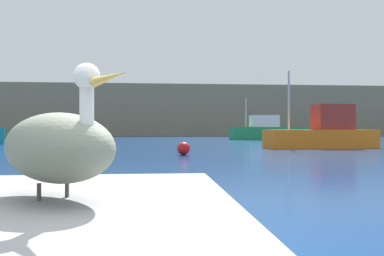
# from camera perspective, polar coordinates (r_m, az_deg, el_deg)

# --- Properties ---
(hillside_backdrop) EXTENTS (140.00, 11.94, 7.96)m
(hillside_backdrop) POSITION_cam_1_polar(r_m,az_deg,el_deg) (66.53, -5.42, 2.39)
(hillside_backdrop) COLOR #7F755B
(hillside_backdrop) RESTS_ON ground
(pier_dock) EXTENTS (2.50, 3.13, 0.68)m
(pier_dock) POSITION_cam_1_polar(r_m,az_deg,el_deg) (3.09, -18.72, -15.96)
(pier_dock) COLOR gray
(pier_dock) RESTS_ON ground
(pelican) EXTENTS (1.21, 1.33, 0.92)m
(pelican) POSITION_cam_1_polar(r_m,az_deg,el_deg) (2.97, -18.63, -2.50)
(pelican) COLOR gray
(pelican) RESTS_ON pier_dock
(fishing_boat_green) EXTENTS (8.01, 3.07, 4.31)m
(fishing_boat_green) POSITION_cam_1_polar(r_m,az_deg,el_deg) (42.24, 10.74, -0.39)
(fishing_boat_green) COLOR #1E8C4C
(fishing_boat_green) RESTS_ON ground
(fishing_boat_orange) EXTENTS (6.76, 2.33, 4.60)m
(fishing_boat_orange) POSITION_cam_1_polar(r_m,az_deg,el_deg) (25.31, 18.25, -0.70)
(fishing_boat_orange) COLOR orange
(fishing_boat_orange) RESTS_ON ground
(mooring_buoy) EXTENTS (0.57, 0.57, 0.57)m
(mooring_buoy) POSITION_cam_1_polar(r_m,az_deg,el_deg) (17.68, -1.22, -2.95)
(mooring_buoy) COLOR red
(mooring_buoy) RESTS_ON ground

